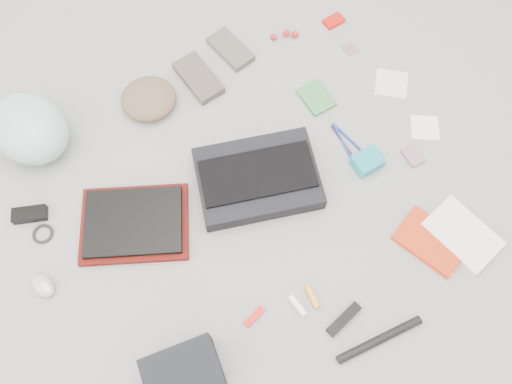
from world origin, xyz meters
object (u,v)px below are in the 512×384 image
bike_helmet (29,128)px  camera_bag (184,373)px  book_red (431,241)px  messenger_bag (258,179)px  accordion_wallet (367,161)px  laptop (133,222)px

bike_helmet → camera_bag: bike_helmet is taller
bike_helmet → book_red: bearing=-62.0°
messenger_bag → camera_bag: (-0.50, -0.47, 0.04)m
bike_helmet → camera_bag: 1.01m
bike_helmet → book_red: 1.45m
accordion_wallet → messenger_bag: bearing=159.8°
messenger_bag → laptop: size_ratio=1.28×
book_red → messenger_bag: bearing=108.4°
laptop → bike_helmet: 0.51m
book_red → accordion_wallet: bearing=72.4°
laptop → camera_bag: camera_bag is taller
laptop → book_red: 1.01m
book_red → accordion_wallet: size_ratio=2.23×
laptop → accordion_wallet: 0.85m
camera_bag → laptop: bearing=91.4°
accordion_wallet → book_red: bearing=-87.3°
laptop → accordion_wallet: accordion_wallet is taller
camera_bag → accordion_wallet: size_ratio=2.16×
laptop → book_red: laptop is taller
camera_bag → book_red: camera_bag is taller
messenger_bag → book_red: size_ratio=1.87×
bike_helmet → camera_bag: size_ratio=1.44×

